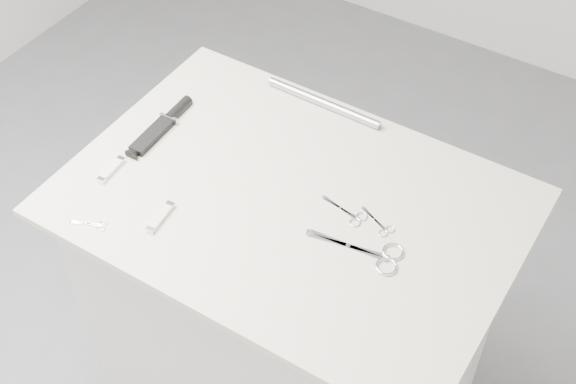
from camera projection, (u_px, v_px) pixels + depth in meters
The scene contains 10 objects.
plinth at pixel (290, 320), 2.11m from camera, with size 0.90×0.60×0.90m, color silver.
display_board at pixel (291, 203), 1.78m from camera, with size 1.00×0.70×0.02m, color beige.
large_shears at pixel (375, 254), 1.66m from camera, with size 0.21×0.09×0.01m.
embroidery_scissors_a at pixel (350, 214), 1.74m from camera, with size 0.11×0.05×0.00m.
embroidery_scissors_b at pixel (380, 225), 1.72m from camera, with size 0.09×0.06×0.00m.
tiny_scissors at pixel (93, 225), 1.72m from camera, with size 0.08×0.05×0.00m.
sheathed_knife at pixel (164, 123), 1.93m from camera, with size 0.05×0.22×0.03m.
pocket_knife_a at pixel (161, 217), 1.73m from camera, with size 0.03×0.09×0.01m.
pocket_knife_b at pixel (111, 170), 1.83m from camera, with size 0.03×0.09×0.01m.
metal_rail at pixel (323, 103), 1.98m from camera, with size 0.02×0.02×0.32m, color #9A9DA3.
Camera 1 is at (0.63, -1.02, 2.22)m, focal length 50.00 mm.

